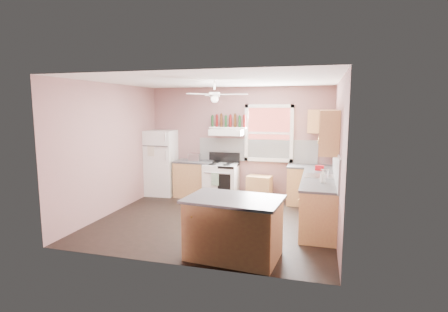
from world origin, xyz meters
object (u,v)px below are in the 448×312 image
(stove, at_px, (221,181))
(cart, at_px, (259,189))
(toaster, at_px, (194,157))
(island, at_px, (234,229))
(refrigerator, at_px, (161,163))

(stove, xyz_separation_m, cart, (0.92, 0.07, -0.15))
(toaster, xyz_separation_m, stove, (0.68, 0.00, -0.56))
(toaster, relative_size, island, 0.21)
(island, bearing_deg, toaster, 124.89)
(toaster, xyz_separation_m, island, (1.78, -3.15, -0.56))
(toaster, height_order, cart, toaster)
(refrigerator, xyz_separation_m, island, (2.68, -3.17, -0.39))
(refrigerator, height_order, island, refrigerator)
(refrigerator, distance_m, toaster, 0.92)
(cart, bearing_deg, toaster, -171.53)
(refrigerator, relative_size, stove, 1.90)
(refrigerator, bearing_deg, stove, -4.13)
(cart, relative_size, island, 0.43)
(cart, xyz_separation_m, island, (0.17, -3.22, 0.15))
(refrigerator, distance_m, cart, 2.57)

